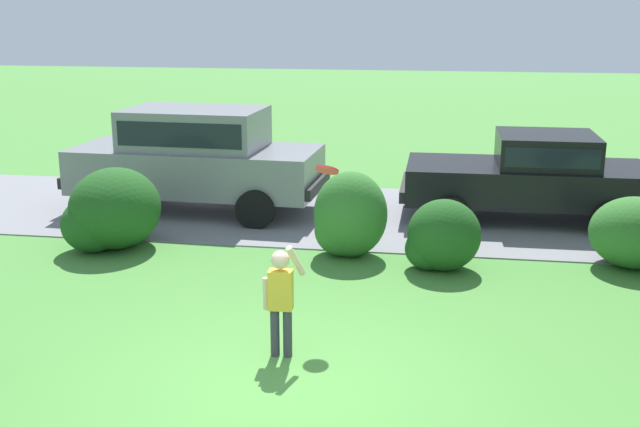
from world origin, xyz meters
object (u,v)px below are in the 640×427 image
parked_sedan (532,173)px  child_thrower (281,294)px  frisbee (327,170)px  parked_suv (196,154)px

parked_sedan → child_thrower: parked_sedan is taller
parked_sedan → frisbee: 6.04m
child_thrower → frisbee: bearing=72.5°
parked_suv → child_thrower: (2.84, -5.91, -0.36)m
parked_suv → frisbee: size_ratio=16.11×
parked_sedan → parked_suv: size_ratio=0.92×
parked_suv → frisbee: frisbee is taller
parked_suv → frisbee: 5.85m
frisbee → parked_suv: bearing=123.3°
parked_sedan → child_thrower: 7.05m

